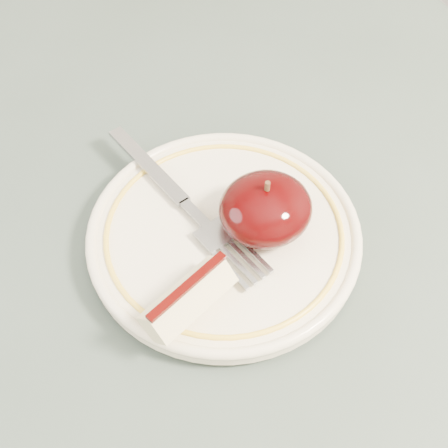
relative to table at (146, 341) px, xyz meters
name	(u,v)px	position (x,y,z in m)	size (l,w,h in m)	color
table	(146,341)	(0.00, 0.00, 0.00)	(0.90, 0.90, 0.75)	brown
plate	(224,235)	(0.08, 0.01, 0.10)	(0.22, 0.22, 0.02)	#EEE4C8
apple_half	(266,209)	(0.11, 0.00, 0.13)	(0.07, 0.07, 0.05)	black
apple_wedge	(188,298)	(0.03, -0.04, 0.12)	(0.08, 0.05, 0.03)	beige
fork	(185,203)	(0.06, 0.04, 0.11)	(0.06, 0.20, 0.00)	gray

